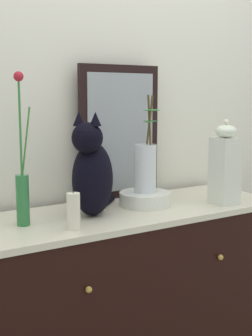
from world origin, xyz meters
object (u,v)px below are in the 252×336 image
Objects in this scene: cat_sitting at (92,173)px; bowl_porcelain at (145,199)px; vase_glass_clear at (146,166)px; sideboard at (126,307)px; mirror_leaning at (120,132)px; jar_lidded_porcelain at (225,166)px; candle_pillar at (73,211)px; vase_slim_green at (22,186)px.

bowl_porcelain is at bearing 7.36° from cat_sitting.
bowl_porcelain is 0.54× the size of vase_glass_clear.
bowl_porcelain is (0.28, 0.04, -0.15)m from cat_sitting.
sideboard is 2.28× the size of mirror_leaning.
sideboard is at bearing 162.33° from jar_lidded_porcelain.
vase_slim_green is at bearing 131.19° from candle_pillar.
jar_lidded_porcelain is (0.89, -0.14, 0.02)m from vase_slim_green.
bowl_porcelain is at bearing 153.26° from jar_lidded_porcelain.
jar_lidded_porcelain is (0.33, -0.36, -0.14)m from mirror_leaning.
vase_glass_clear reaches higher than candle_pillar.
cat_sitting reaches higher than bowl_porcelain.
vase_glass_clear is at bearing -20.14° from bowl_porcelain.
mirror_leaning is at bearing 64.74° from sideboard.
cat_sitting is 0.29m from vase_slim_green.
candle_pillar is at bearing -178.95° from jar_lidded_porcelain.
vase_glass_clear is 2.89× the size of candle_pillar.
cat_sitting reaches higher than jar_lidded_porcelain.
mirror_leaning is 1.48× the size of cat_sitting.
candle_pillar is at bearing -48.81° from vase_slim_green.
vase_slim_green reaches higher than candle_pillar.
sideboard is 9.65× the size of candle_pillar.
bowl_porcelain is at bearing 2.13° from vase_slim_green.
vase_slim_green is 1.33× the size of vase_glass_clear.
sideboard is 3.74× the size of jar_lidded_porcelain.
vase_glass_clear is at bearing 153.24° from jar_lidded_porcelain.
sideboard is 0.48m from bowl_porcelain.
mirror_leaning reaches higher than cat_sitting.
jar_lidded_porcelain is at bearing -17.67° from sideboard.
vase_slim_green is 2.49× the size of bowl_porcelain.
mirror_leaning reaches higher than candle_pillar.
vase_slim_green is 3.86× the size of candle_pillar.
mirror_leaning is at bearing 21.70° from vase_slim_green.
candle_pillar is (-0.42, -0.38, -0.24)m from mirror_leaning.
mirror_leaning is (0.11, 0.22, 0.75)m from sideboard.
vase_slim_green reaches higher than bowl_porcelain.
cat_sitting is 0.23m from candle_pillar.
vase_glass_clear reaches higher than jar_lidded_porcelain.
jar_lidded_porcelain is at bearing -26.76° from vase_glass_clear.
mirror_leaning reaches higher than vase_slim_green.
vase_glass_clear is at bearing 11.09° from sideboard.
vase_slim_green reaches higher than vase_glass_clear.
vase_slim_green reaches higher than jar_lidded_porcelain.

